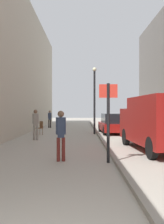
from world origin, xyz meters
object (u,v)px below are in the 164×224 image
(pedestrian_mid_block, at_px, (36,122))
(delivery_van, at_px, (159,122))
(street_sign_post, at_px, (109,116))
(pedestrian_main_foreground, at_px, (61,132))
(cafe_chair_near_window, at_px, (40,127))
(lamp_post, at_px, (95,96))
(pedestrian_far_crossing, at_px, (50,118))
(parked_car, at_px, (114,124))

(pedestrian_mid_block, xyz_separation_m, delivery_van, (5.90, -3.88, 0.22))
(street_sign_post, bearing_deg, delivery_van, -131.23)
(pedestrian_main_foreground, xyz_separation_m, delivery_van, (3.94, 2.17, 0.24))
(pedestrian_mid_block, relative_size, delivery_van, 0.32)
(street_sign_post, bearing_deg, pedestrian_main_foreground, -5.03)
(pedestrian_main_foreground, distance_m, street_sign_post, 1.69)
(pedestrian_main_foreground, distance_m, delivery_van, 4.51)
(delivery_van, xyz_separation_m, cafe_chair_near_window, (-6.13, 6.81, -0.68))
(lamp_post, bearing_deg, pedestrian_mid_block, -134.19)
(pedestrian_far_crossing, distance_m, delivery_van, 15.19)
(pedestrian_far_crossing, height_order, lamp_post, lamp_post)
(parked_car, distance_m, lamp_post, 2.50)
(street_sign_post, bearing_deg, pedestrian_mid_block, -57.35)
(lamp_post, height_order, cafe_chair_near_window, lamp_post)
(pedestrian_main_foreground, height_order, lamp_post, lamp_post)
(street_sign_post, bearing_deg, cafe_chair_near_window, -64.44)
(pedestrian_far_crossing, distance_m, lamp_post, 7.63)
(delivery_van, distance_m, parked_car, 8.10)
(pedestrian_mid_block, relative_size, parked_car, 0.41)
(street_sign_post, distance_m, cafe_chair_near_window, 10.00)
(delivery_van, height_order, cafe_chair_near_window, delivery_van)
(pedestrian_main_foreground, bearing_deg, cafe_chair_near_window, 97.17)
(pedestrian_far_crossing, relative_size, lamp_post, 0.35)
(pedestrian_far_crossing, bearing_deg, pedestrian_main_foreground, 98.78)
(street_sign_post, bearing_deg, lamp_post, -86.81)
(pedestrian_main_foreground, height_order, pedestrian_mid_block, pedestrian_mid_block)
(pedestrian_mid_block, xyz_separation_m, street_sign_post, (3.52, -6.28, 0.54))
(pedestrian_mid_block, relative_size, lamp_post, 0.37)
(parked_car, bearing_deg, pedestrian_far_crossing, 130.87)
(pedestrian_far_crossing, height_order, cafe_chair_near_window, pedestrian_far_crossing)
(parked_car, distance_m, cafe_chair_near_window, 5.34)
(delivery_van, xyz_separation_m, street_sign_post, (-2.37, -2.41, 0.32))
(delivery_van, distance_m, street_sign_post, 3.39)
(pedestrian_far_crossing, xyz_separation_m, lamp_post, (3.99, -6.27, 1.76))
(lamp_post, bearing_deg, street_sign_post, -90.18)
(cafe_chair_near_window, bearing_deg, street_sign_post, 165.30)
(pedestrian_mid_block, distance_m, street_sign_post, 7.22)
(pedestrian_mid_block, bearing_deg, delivery_van, -53.38)
(street_sign_post, height_order, lamp_post, lamp_post)
(pedestrian_main_foreground, xyz_separation_m, street_sign_post, (1.57, -0.23, 0.56))
(pedestrian_mid_block, bearing_deg, lamp_post, 25.77)
(pedestrian_far_crossing, bearing_deg, cafe_chair_near_window, 91.93)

